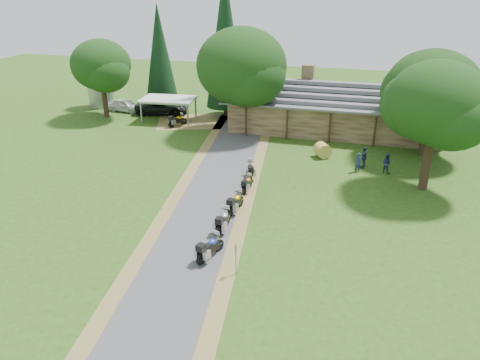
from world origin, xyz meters
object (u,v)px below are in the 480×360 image
(car_dark_suv, at_px, (162,103))
(hay_bale, at_px, (322,150))
(motorcycle_row_a, at_px, (210,247))
(motorcycle_carport_a, at_px, (177,120))
(silo, at_px, (100,81))
(motorcycle_row_d, at_px, (247,183))
(carport, at_px, (169,109))
(car_white_sedan, at_px, (125,104))
(lodge, at_px, (335,106))
(motorcycle_row_c, at_px, (236,202))
(motorcycle_row_e, at_px, (250,170))
(motorcycle_row_b, at_px, (223,220))

(car_dark_suv, relative_size, hay_bale, 5.16)
(motorcycle_row_a, xyz_separation_m, motorcycle_carport_a, (-11.43, 22.68, -0.01))
(silo, bearing_deg, motorcycle_carport_a, -24.16)
(motorcycle_row_a, relative_size, motorcycle_row_d, 1.19)
(car_dark_suv, xyz_separation_m, motorcycle_carport_a, (3.56, -4.06, -0.55))
(carport, relative_size, motorcycle_row_d, 3.29)
(silo, xyz_separation_m, car_white_sedan, (3.92, -1.46, -2.11))
(lodge, relative_size, motorcycle_row_a, 10.51)
(hay_bale, bearing_deg, motorcycle_row_d, -117.65)
(lodge, xyz_separation_m, motorcycle_carport_a, (-15.68, -3.27, -1.76))
(car_dark_suv, xyz_separation_m, motorcycle_row_c, (14.77, -21.00, -0.54))
(motorcycle_row_d, bearing_deg, silo, 54.25)
(carport, height_order, motorcycle_row_a, carport)
(car_white_sedan, xyz_separation_m, motorcycle_row_a, (19.51, -26.60, -0.20))
(car_dark_suv, distance_m, hay_bale, 21.19)
(hay_bale, bearing_deg, car_dark_suv, 154.23)
(carport, xyz_separation_m, motorcycle_row_e, (12.40, -13.00, -0.56))
(motorcycle_row_a, distance_m, motorcycle_row_e, 11.51)
(silo, xyz_separation_m, motorcycle_row_b, (23.18, -24.89, -2.33))
(motorcycle_row_b, height_order, motorcycle_row_c, motorcycle_row_c)
(silo, distance_m, car_white_sedan, 4.69)
(carport, height_order, motorcycle_row_e, carport)
(hay_bale, bearing_deg, motorcycle_row_b, -106.79)
(car_dark_suv, relative_size, motorcycle_row_b, 3.25)
(motorcycle_row_b, relative_size, motorcycle_row_c, 0.98)
(carport, height_order, motorcycle_row_c, carport)
(carport, relative_size, car_dark_suv, 0.87)
(car_white_sedan, distance_m, motorcycle_carport_a, 8.99)
(motorcycle_row_c, xyz_separation_m, motorcycle_carport_a, (-11.21, 16.94, -0.01))
(car_dark_suv, xyz_separation_m, motorcycle_row_a, (14.99, -26.74, -0.54))
(motorcycle_row_d, bearing_deg, motorcycle_row_a, -174.32)
(car_white_sedan, xyz_separation_m, motorcycle_carport_a, (8.08, -3.92, -0.21))
(motorcycle_row_c, bearing_deg, car_dark_suv, 42.50)
(motorcycle_row_d, bearing_deg, hay_bale, -24.03)
(carport, bearing_deg, lodge, -1.07)
(motorcycle_row_b, bearing_deg, car_dark_suv, 33.23)
(lodge, relative_size, motorcycle_row_d, 12.54)
(car_dark_suv, xyz_separation_m, motorcycle_row_d, (14.66, -17.63, -0.65))
(car_white_sedan, bearing_deg, carport, -101.12)
(car_white_sedan, distance_m, motorcycle_row_b, 30.33)
(silo, distance_m, motorcycle_row_d, 29.98)
(motorcycle_row_e, height_order, hay_bale, motorcycle_row_e)
(motorcycle_row_b, xyz_separation_m, motorcycle_row_e, (-0.47, 8.31, -0.02))
(motorcycle_row_d, bearing_deg, motorcycle_carport_a, 42.89)
(motorcycle_row_d, relative_size, motorcycle_carport_a, 0.85)
(motorcycle_row_d, bearing_deg, motorcycle_row_e, 13.07)
(lodge, height_order, carport, lodge)
(motorcycle_row_c, bearing_deg, carport, 41.92)
(silo, bearing_deg, motorcycle_row_d, -39.37)
(carport, relative_size, motorcycle_row_c, 2.77)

